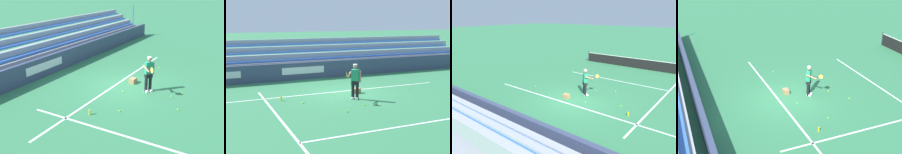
# 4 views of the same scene
# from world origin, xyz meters

# --- Properties ---
(ground_plane) EXTENTS (160.00, 160.00, 0.00)m
(ground_plane) POSITION_xyz_m (0.00, 0.00, 0.00)
(ground_plane) COLOR #337A4C
(court_baseline_white) EXTENTS (12.00, 0.10, 0.01)m
(court_baseline_white) POSITION_xyz_m (0.00, -0.50, 0.00)
(court_baseline_white) COLOR white
(court_baseline_white) RESTS_ON ground
(court_sideline_white) EXTENTS (0.10, 12.00, 0.01)m
(court_sideline_white) POSITION_xyz_m (4.11, 4.00, 0.00)
(court_sideline_white) COLOR white
(court_sideline_white) RESTS_ON ground
(court_service_line_white) EXTENTS (8.22, 0.10, 0.01)m
(court_service_line_white) POSITION_xyz_m (0.00, 5.50, 0.00)
(court_service_line_white) COLOR white
(court_service_line_white) RESTS_ON ground
(back_wall_sponsor_board) EXTENTS (26.73, 0.25, 1.10)m
(back_wall_sponsor_board) POSITION_xyz_m (0.01, -4.67, 0.55)
(back_wall_sponsor_board) COLOR #384260
(back_wall_sponsor_board) RESTS_ON ground
(bleacher_stand) EXTENTS (25.39, 2.40, 2.95)m
(bleacher_stand) POSITION_xyz_m (0.00, -6.49, 0.73)
(bleacher_stand) COLOR #9EA3A8
(bleacher_stand) RESTS_ON ground
(tennis_player) EXTENTS (0.99, 0.78, 1.71)m
(tennis_player) POSITION_xyz_m (0.04, 1.26, 0.89)
(tennis_player) COLOR black
(tennis_player) RESTS_ON ground
(ball_box_cardboard) EXTENTS (0.41, 0.31, 0.26)m
(ball_box_cardboard) POSITION_xyz_m (-0.61, 0.15, 0.13)
(ball_box_cardboard) COLOR #A87F51
(ball_box_cardboard) RESTS_ON ground
(tennis_ball_midcourt) EXTENTS (0.07, 0.07, 0.07)m
(tennis_ball_midcourt) POSITION_xyz_m (-3.70, 0.49, 0.03)
(tennis_ball_midcourt) COLOR #CCE533
(tennis_ball_midcourt) RESTS_ON ground
(tennis_ball_far_left) EXTENTS (0.07, 0.07, 0.07)m
(tennis_ball_far_left) POSITION_xyz_m (1.31, 3.09, 0.03)
(tennis_ball_far_left) COLOR #CCE533
(tennis_ball_far_left) RESTS_ON ground
(tennis_ball_far_right) EXTENTS (0.07, 0.07, 0.07)m
(tennis_ball_far_right) POSITION_xyz_m (-0.44, 2.79, 0.03)
(tennis_ball_far_right) COLOR #CCE533
(tennis_ball_far_right) RESTS_ON ground
(tennis_ball_toward_net) EXTENTS (0.07, 0.07, 0.07)m
(tennis_ball_toward_net) POSITION_xyz_m (2.60, 1.06, 0.03)
(tennis_ball_toward_net) COLOR #CCE533
(tennis_ball_toward_net) RESTS_ON ground
(tennis_ball_on_baseline) EXTENTS (0.07, 0.07, 0.07)m
(tennis_ball_on_baseline) POSITION_xyz_m (0.72, 0.26, 0.03)
(tennis_ball_on_baseline) COLOR #CCE533
(tennis_ball_on_baseline) RESTS_ON ground
(tennis_ball_near_player) EXTENTS (0.07, 0.07, 0.07)m
(tennis_ball_near_player) POSITION_xyz_m (0.14, 2.45, 0.03)
(tennis_ball_near_player) COLOR #CCE533
(tennis_ball_near_player) RESTS_ON ground
(water_bottle) EXTENTS (0.07, 0.07, 0.22)m
(water_bottle) POSITION_xyz_m (3.41, 0.15, 0.11)
(water_bottle) COLOR yellow
(water_bottle) RESTS_ON ground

